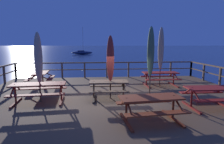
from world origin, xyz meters
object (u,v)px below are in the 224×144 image
at_px(picnic_table_front_right, 41,76).
at_px(sailboat_distant, 82,52).
at_px(picnic_table_mid_left, 38,88).
at_px(patio_umbrella_tall_front, 38,58).
at_px(patio_umbrella_tall_mid_right, 151,52).
at_px(picnic_table_back_left, 160,76).
at_px(patio_umbrella_tall_back_right, 110,59).
at_px(picnic_table_mid_centre, 209,93).
at_px(picnic_table_mid_right, 109,86).
at_px(patio_umbrella_tall_back_left, 161,49).
at_px(picnic_table_front_left, 150,103).

height_order(picnic_table_front_right, sailboat_distant, sailboat_distant).
relative_size(picnic_table_mid_left, patio_umbrella_tall_front, 0.79).
xyz_separation_m(patio_umbrella_tall_mid_right, sailboat_distant, (-6.28, 47.66, -2.14)).
xyz_separation_m(picnic_table_back_left, patio_umbrella_tall_back_right, (-3.01, -2.34, 1.16)).
bearing_deg(patio_umbrella_tall_mid_right, picnic_table_mid_centre, -48.27).
height_order(picnic_table_mid_right, patio_umbrella_tall_back_right, patio_umbrella_tall_back_right).
bearing_deg(picnic_table_mid_left, picnic_table_front_right, 103.93).
xyz_separation_m(patio_umbrella_tall_back_left, patio_umbrella_tall_mid_right, (-1.14, -1.94, -0.09)).
xyz_separation_m(picnic_table_front_right, patio_umbrella_tall_front, (0.83, -3.12, 1.25)).
bearing_deg(picnic_table_back_left, patio_umbrella_tall_back_left, -134.45).
bearing_deg(picnic_table_mid_centre, picnic_table_front_left, -157.54).
relative_size(picnic_table_mid_centre, patio_umbrella_tall_front, 0.60).
xyz_separation_m(patio_umbrella_tall_front, patio_umbrella_tall_back_right, (2.89, 0.24, -0.07)).
distance_m(picnic_table_front_right, patio_umbrella_tall_back_left, 6.90).
distance_m(picnic_table_mid_right, patio_umbrella_tall_back_right, 1.17).
height_order(patio_umbrella_tall_mid_right, patio_umbrella_tall_front, patio_umbrella_tall_mid_right).
height_order(picnic_table_back_left, picnic_table_mid_centre, same).
height_order(picnic_table_back_left, patio_umbrella_tall_front, patio_umbrella_tall_front).
bearing_deg(sailboat_distant, patio_umbrella_tall_front, -88.17).
bearing_deg(picnic_table_back_left, sailboat_distant, 99.25).
xyz_separation_m(picnic_table_back_left, patio_umbrella_tall_back_left, (-0.02, -0.02, 1.52)).
bearing_deg(patio_umbrella_tall_back_left, picnic_table_front_right, 175.21).
bearing_deg(picnic_table_front_left, picnic_table_mid_right, 113.29).
height_order(picnic_table_back_left, picnic_table_front_left, same).
xyz_separation_m(patio_umbrella_tall_back_left, patio_umbrella_tall_back_right, (-2.98, -2.31, -0.35)).
distance_m(picnic_table_mid_left, sailboat_distant, 48.35).
height_order(picnic_table_mid_centre, patio_umbrella_tall_front, patio_umbrella_tall_front).
xyz_separation_m(picnic_table_mid_left, picnic_table_mid_right, (2.86, 0.26, -0.02)).
bearing_deg(picnic_table_front_right, picnic_table_mid_right, -38.46).
bearing_deg(picnic_table_front_left, patio_umbrella_tall_back_left, 68.08).
height_order(picnic_table_mid_left, patio_umbrella_tall_back_left, patio_umbrella_tall_back_left).
distance_m(picnic_table_mid_right, picnic_table_front_left, 2.78).
xyz_separation_m(picnic_table_front_right, patio_umbrella_tall_mid_right, (5.57, -2.50, 1.44)).
xyz_separation_m(patio_umbrella_tall_mid_right, patio_umbrella_tall_front, (-4.74, -0.62, -0.19)).
bearing_deg(picnic_table_front_right, picnic_table_mid_left, -76.07).
relative_size(picnic_table_front_right, patio_umbrella_tall_back_right, 0.64).
xyz_separation_m(picnic_table_mid_left, patio_umbrella_tall_mid_right, (4.79, 0.66, 1.42)).
distance_m(picnic_table_back_left, sailboat_distant, 46.31).
bearing_deg(picnic_table_mid_centre, patio_umbrella_tall_back_left, 98.30).
height_order(picnic_table_front_right, picnic_table_mid_right, same).
bearing_deg(picnic_table_front_left, picnic_table_back_left, 67.94).
bearing_deg(patio_umbrella_tall_mid_right, picnic_table_back_left, 59.33).
distance_m(picnic_table_mid_left, patio_umbrella_tall_front, 1.23).
distance_m(patio_umbrella_tall_mid_right, patio_umbrella_tall_back_right, 1.90).
relative_size(picnic_table_back_left, picnic_table_front_left, 0.97).
bearing_deg(picnic_table_front_left, sailboat_distant, 96.15).
distance_m(picnic_table_back_left, picnic_table_front_left, 5.29).
xyz_separation_m(picnic_table_front_left, patio_umbrella_tall_back_left, (1.97, 4.88, 1.52)).
relative_size(picnic_table_mid_centre, patio_umbrella_tall_back_left, 0.52).
relative_size(picnic_table_front_left, patio_umbrella_tall_front, 0.71).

